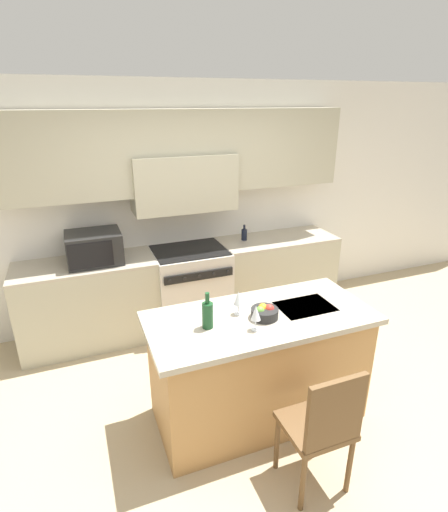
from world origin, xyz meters
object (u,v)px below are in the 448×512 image
(microwave, at_px, (94,247))
(fruit_bowl, at_px, (265,312))
(island_chair, at_px, (323,425))
(range_stove, at_px, (191,287))
(wine_glass_far, at_px, (238,299))
(wine_bottle, at_px, (208,314))
(oil_bottle_on_counter, at_px, (244,234))
(wine_glass_near, at_px, (256,314))

(microwave, distance_m, fruit_bowl, 2.01)
(island_chair, bearing_deg, range_stove, 93.66)
(island_chair, relative_size, wine_glass_far, 5.09)
(wine_bottle, bearing_deg, wine_glass_far, 19.39)
(wine_glass_far, xyz_separation_m, fruit_bowl, (0.16, -0.12, -0.09))
(wine_bottle, height_order, oil_bottle_on_counter, wine_bottle)
(wine_bottle, relative_size, wine_glass_near, 1.44)
(fruit_bowl, bearing_deg, microwave, 123.15)
(wine_glass_near, bearing_deg, wine_glass_far, 95.79)
(wine_bottle, xyz_separation_m, fruit_bowl, (0.45, -0.02, -0.06))
(wine_bottle, bearing_deg, fruit_bowl, -2.94)
(wine_glass_near, bearing_deg, oil_bottle_on_counter, 68.35)
(island_chair, height_order, fruit_bowl, fruit_bowl)
(range_stove, distance_m, microwave, 1.17)
(wine_glass_far, bearing_deg, island_chair, -75.79)
(wine_bottle, distance_m, fruit_bowl, 0.45)
(range_stove, height_order, island_chair, island_chair)
(range_stove, xyz_separation_m, wine_bottle, (-0.35, -1.64, 0.59))
(island_chair, xyz_separation_m, wine_glass_far, (-0.22, 0.87, 0.52))
(wine_bottle, relative_size, wine_glass_far, 1.44)
(wine_glass_near, distance_m, fruit_bowl, 0.21)
(range_stove, relative_size, wine_bottle, 3.34)
(wine_bottle, xyz_separation_m, oil_bottle_on_counter, (1.06, 1.74, -0.06))
(range_stove, xyz_separation_m, island_chair, (0.15, -2.41, 0.09))
(wine_glass_far, bearing_deg, microwave, 120.92)
(range_stove, distance_m, oil_bottle_on_counter, 0.89)
(wine_bottle, bearing_deg, wine_glass_near, -26.72)
(fruit_bowl, bearing_deg, wine_bottle, 177.06)
(island_chair, height_order, wine_glass_far, wine_glass_far)
(wine_glass_near, bearing_deg, fruit_bowl, 43.59)
(range_stove, height_order, wine_glass_far, wine_glass_far)
(range_stove, distance_m, island_chair, 2.42)
(microwave, xyz_separation_m, wine_glass_near, (0.96, -1.81, -0.00))
(microwave, relative_size, island_chair, 0.55)
(microwave, distance_m, island_chair, 2.74)
(oil_bottle_on_counter, bearing_deg, microwave, -177.41)
(island_chair, xyz_separation_m, oil_bottle_on_counter, (0.56, 2.51, 0.44))
(microwave, relative_size, fruit_bowl, 2.59)
(range_stove, height_order, microwave, microwave)
(microwave, bearing_deg, fruit_bowl, -56.85)
(microwave, height_order, wine_glass_near, microwave)
(microwave, distance_m, wine_glass_near, 2.05)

